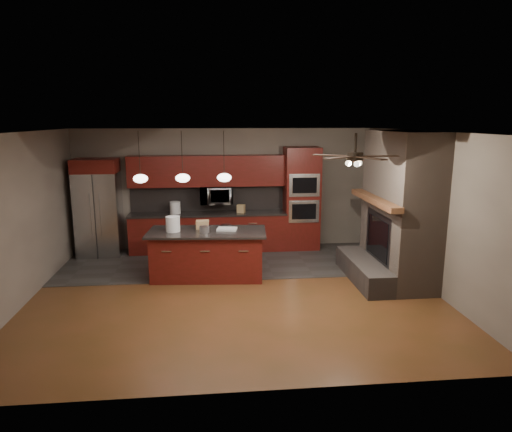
{
  "coord_description": "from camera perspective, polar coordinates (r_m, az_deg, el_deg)",
  "views": [
    {
      "loc": [
        -0.4,
        -7.59,
        3.01
      ],
      "look_at": [
        0.42,
        0.6,
        1.25
      ],
      "focal_mm": 32.0,
      "sensor_mm": 36.0,
      "label": 1
    }
  ],
  "objects": [
    {
      "name": "paint_can",
      "position": [
        8.59,
        -6.47,
        -1.68
      ],
      "size": [
        0.25,
        0.25,
        0.12
      ],
      "primitive_type": "cylinder",
      "rotation": [
        0.0,
        0.0,
        -0.48
      ],
      "color": "silver",
      "rests_on": "kitchen_island"
    },
    {
      "name": "fireplace_column",
      "position": [
        8.87,
        17.19,
        0.37
      ],
      "size": [
        1.3,
        2.1,
        2.8
      ],
      "color": "brown",
      "rests_on": "ground"
    },
    {
      "name": "ground",
      "position": [
        8.18,
        -2.56,
        -9.55
      ],
      "size": [
        7.0,
        7.0,
        0.0
      ],
      "primitive_type": "plane",
      "color": "brown",
      "rests_on": "ground"
    },
    {
      "name": "kitchen_island",
      "position": [
        8.85,
        -6.1,
        -4.74
      ],
      "size": [
        2.31,
        1.2,
        0.92
      ],
      "rotation": [
        0.0,
        0.0,
        -0.08
      ],
      "color": "maroon",
      "rests_on": "ground"
    },
    {
      "name": "right_wall",
      "position": [
        8.69,
        21.06,
        0.56
      ],
      "size": [
        0.02,
        6.0,
        2.8
      ],
      "primitive_type": "cube",
      "color": "slate",
      "rests_on": "ground"
    },
    {
      "name": "oven_tower",
      "position": [
        10.65,
        5.72,
        2.16
      ],
      "size": [
        0.8,
        0.63,
        2.38
      ],
      "color": "maroon",
      "rests_on": "ground"
    },
    {
      "name": "cardboard_box",
      "position": [
        8.92,
        -6.71,
        -1.06
      ],
      "size": [
        0.25,
        0.18,
        0.16
      ],
      "primitive_type": "cube",
      "rotation": [
        0.0,
        0.0,
        0.0
      ],
      "color": "#A88356",
      "rests_on": "kitchen_island"
    },
    {
      "name": "ceiling",
      "position": [
        7.61,
        -2.76,
        10.46
      ],
      "size": [
        7.0,
        6.0,
        0.02
      ],
      "primitive_type": "cube",
      "color": "white",
      "rests_on": "back_wall"
    },
    {
      "name": "paint_tray",
      "position": [
        8.77,
        -3.65,
        -1.63
      ],
      "size": [
        0.41,
        0.33,
        0.04
      ],
      "primitive_type": "cube",
      "rotation": [
        0.0,
        0.0,
        -0.2
      ],
      "color": "silver",
      "rests_on": "kitchen_island"
    },
    {
      "name": "slate_tile_patch",
      "position": [
        9.87,
        -3.16,
        -5.69
      ],
      "size": [
        7.0,
        2.4,
        0.01
      ],
      "primitive_type": "cube",
      "color": "#312F2C",
      "rests_on": "ground"
    },
    {
      "name": "counter_box",
      "position": [
        10.46,
        -1.88,
        0.93
      ],
      "size": [
        0.2,
        0.18,
        0.19
      ],
      "primitive_type": "cube",
      "rotation": [
        0.0,
        0.0,
        -0.38
      ],
      "color": "tan",
      "rests_on": "back_cabinetry"
    },
    {
      "name": "refrigerator",
      "position": [
        10.68,
        -19.09,
        0.99
      ],
      "size": [
        0.93,
        0.75,
        2.16
      ],
      "color": "silver",
      "rests_on": "ground"
    },
    {
      "name": "white_bucket",
      "position": [
        8.75,
        -10.35,
        -0.99
      ],
      "size": [
        0.3,
        0.3,
        0.29
      ],
      "primitive_type": "cylinder",
      "rotation": [
        0.0,
        0.0,
        0.13
      ],
      "color": "white",
      "rests_on": "kitchen_island"
    },
    {
      "name": "pendant_right",
      "position": [
        8.36,
        -3.99,
        4.85
      ],
      "size": [
        0.26,
        0.26,
        0.92
      ],
      "color": "black",
      "rests_on": "ceiling"
    },
    {
      "name": "counter_bucket",
      "position": [
        10.51,
        -10.07,
        1.04
      ],
      "size": [
        0.29,
        0.29,
        0.27
      ],
      "primitive_type": "cylinder",
      "rotation": [
        0.0,
        0.0,
        -0.23
      ],
      "color": "white",
      "rests_on": "back_cabinetry"
    },
    {
      "name": "back_wall",
      "position": [
        10.72,
        -3.54,
        3.39
      ],
      "size": [
        7.0,
        0.02,
        2.8
      ],
      "primitive_type": "cube",
      "color": "slate",
      "rests_on": "ground"
    },
    {
      "name": "left_wall",
      "position": [
        8.36,
        -27.38,
        -0.42
      ],
      "size": [
        0.02,
        6.0,
        2.8
      ],
      "primitive_type": "cube",
      "color": "slate",
      "rests_on": "ground"
    },
    {
      "name": "ceiling_fan",
      "position": [
        7.16,
        12.28,
        7.36
      ],
      "size": [
        1.27,
        1.33,
        0.41
      ],
      "color": "black",
      "rests_on": "ceiling"
    },
    {
      "name": "pendant_center",
      "position": [
        8.37,
        -9.15,
        4.73
      ],
      "size": [
        0.26,
        0.26,
        0.92
      ],
      "color": "black",
      "rests_on": "ceiling"
    },
    {
      "name": "pendant_left",
      "position": [
        8.45,
        -14.24,
        4.58
      ],
      "size": [
        0.26,
        0.26,
        0.92
      ],
      "color": "black",
      "rests_on": "ceiling"
    },
    {
      "name": "microwave",
      "position": [
        10.48,
        -4.99,
        2.62
      ],
      "size": [
        0.73,
        0.41,
        0.5
      ],
      "primitive_type": "imported",
      "color": "silver",
      "rests_on": "back_cabinetry"
    },
    {
      "name": "back_cabinetry",
      "position": [
        10.55,
        -6.03,
        0.41
      ],
      "size": [
        3.59,
        0.64,
        2.2
      ],
      "color": "maroon",
      "rests_on": "ground"
    }
  ]
}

